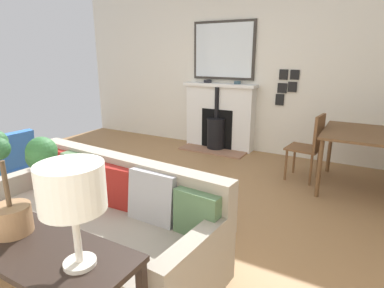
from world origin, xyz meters
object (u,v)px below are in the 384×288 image
(mantel_bowl_near, at_px, (208,81))
(ottoman, at_px, (174,200))
(sofa, at_px, (101,223))
(dining_table, at_px, (363,139))
(mantel_bowl_far, at_px, (237,82))
(potted_plant, at_px, (7,168))
(dining_chair_near_fireplace, at_px, (311,143))
(fireplace, at_px, (219,120))
(table_lamp_far_end, at_px, (72,190))
(armchair_accent, at_px, (0,165))

(mantel_bowl_near, bearing_deg, ottoman, 20.15)
(sofa, xyz_separation_m, dining_table, (-2.62, 1.65, 0.27))
(mantel_bowl_far, xyz_separation_m, potted_plant, (4.13, 0.42, -0.09))
(ottoman, bearing_deg, potted_plant, 0.76)
(ottoman, bearing_deg, sofa, -8.31)
(mantel_bowl_far, distance_m, ottoman, 2.78)
(potted_plant, xyz_separation_m, dining_chair_near_fireplace, (-3.31, 0.93, -0.55))
(fireplace, bearing_deg, table_lamp_far_end, 16.75)
(table_lamp_far_end, distance_m, dining_chair_near_fireplace, 3.43)
(dining_chair_near_fireplace, bearing_deg, sofa, -22.41)
(mantel_bowl_far, xyz_separation_m, dining_table, (0.81, 1.93, -0.53))
(mantel_bowl_near, relative_size, table_lamp_far_end, 0.30)
(fireplace, relative_size, dining_table, 1.22)
(fireplace, relative_size, dining_chair_near_fireplace, 1.45)
(potted_plant, bearing_deg, dining_table, 155.64)
(sofa, distance_m, table_lamp_far_end, 1.23)
(dining_table, distance_m, dining_chair_near_fireplace, 0.58)
(mantel_bowl_far, xyz_separation_m, table_lamp_far_end, (4.17, 0.94, -0.08))
(ottoman, distance_m, dining_chair_near_fireplace, 2.03)
(fireplace, xyz_separation_m, dining_table, (0.78, 2.23, 0.13))
(fireplace, bearing_deg, dining_chair_near_fireplace, 64.53)
(mantel_bowl_near, relative_size, sofa, 0.07)
(dining_table, bearing_deg, ottoman, -40.55)
(mantel_bowl_near, distance_m, armchair_accent, 3.38)
(fireplace, relative_size, table_lamp_far_end, 2.77)
(potted_plant, bearing_deg, dining_chair_near_fireplace, 164.26)
(armchair_accent, distance_m, dining_table, 4.12)
(table_lamp_far_end, bearing_deg, fireplace, -163.25)
(fireplace, height_order, armchair_accent, fireplace)
(armchair_accent, relative_size, table_lamp_far_end, 1.77)
(sofa, bearing_deg, dining_table, 147.86)
(ottoman, distance_m, potted_plant, 1.75)
(fireplace, distance_m, ottoman, 2.67)
(fireplace, distance_m, mantel_bowl_near, 0.69)
(mantel_bowl_near, relative_size, armchair_accent, 0.17)
(potted_plant, height_order, dining_chair_near_fireplace, potted_plant)
(ottoman, relative_size, potted_plant, 1.10)
(armchair_accent, bearing_deg, mantel_bowl_far, 155.77)
(armchair_accent, xyz_separation_m, potted_plant, (0.95, 1.85, 0.60))
(sofa, distance_m, potted_plant, 1.00)
(armchair_accent, height_order, table_lamp_far_end, table_lamp_far_end)
(mantel_bowl_far, height_order, armchair_accent, mantel_bowl_far)
(sofa, relative_size, ottoman, 3.09)
(fireplace, bearing_deg, potted_plant, 10.07)
(mantel_bowl_far, distance_m, armchair_accent, 3.56)
(armchair_accent, distance_m, dining_chair_near_fireplace, 3.66)
(table_lamp_far_end, bearing_deg, dining_chair_near_fireplace, 172.97)
(ottoman, height_order, dining_chair_near_fireplace, dining_chair_near_fireplace)
(mantel_bowl_far, bearing_deg, mantel_bowl_near, -90.00)
(table_lamp_far_end, relative_size, dining_chair_near_fireplace, 0.52)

